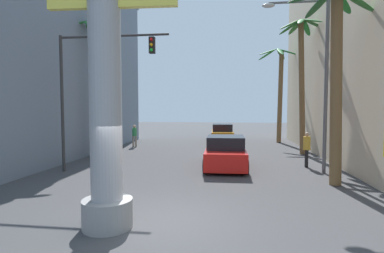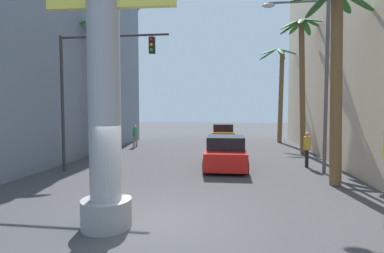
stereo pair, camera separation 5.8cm
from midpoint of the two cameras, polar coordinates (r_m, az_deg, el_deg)
The scene contains 13 objects.
ground_plane at distance 17.70m, azimuth 1.62°, elevation -5.97°, with size 88.26×88.26×0.00m, color #424244.
building_left at distance 19.21m, azimuth -31.66°, elevation 12.96°, with size 6.48×25.16×12.46m.
neon_sign_pole at distance 7.80m, azimuth -16.60°, elevation 20.24°, with size 3.46×1.22×10.98m.
street_lamp at distance 14.53m, azimuth 22.46°, elevation 10.23°, with size 2.90×0.28×7.74m.
traffic_light_mast at distance 14.29m, azimuth -18.49°, elevation 9.04°, with size 5.06×0.32×6.19m.
car_lead at distance 15.00m, azimuth 6.28°, elevation -4.99°, with size 2.13×4.78×1.56m.
car_far at distance 26.11m, azimuth 5.71°, elevation -1.29°, with size 2.14×4.53×1.56m.
palm_tree_mid_left at distance 18.73m, azimuth -17.94°, elevation 8.75°, with size 2.30×2.46×8.13m.
palm_tree_near_right at distance 12.71m, azimuth 25.55°, elevation 10.22°, with size 3.41×3.23×7.44m.
palm_tree_mid_right at distance 20.25m, azimuth 20.07°, elevation 10.50°, with size 3.05×3.00×8.47m.
palm_tree_far_right at distance 26.77m, azimuth 16.24°, elevation 7.52°, with size 3.45×3.38×8.03m.
pedestrian_far_left at distance 22.92m, azimuth -10.97°, elevation -1.44°, with size 0.43×0.43×1.65m.
pedestrian_mid_right at distance 15.79m, azimuth 20.92°, elevation -3.63°, with size 0.37×0.37×1.74m.
Camera 1 is at (1.80, -7.36, 2.92)m, focal length 28.00 mm.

